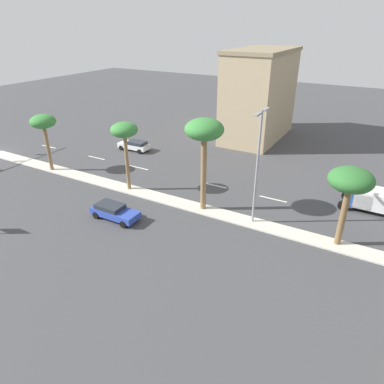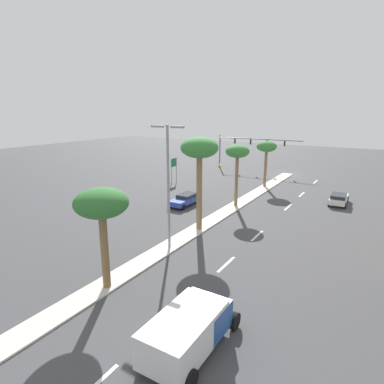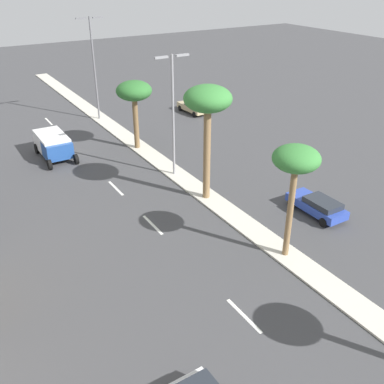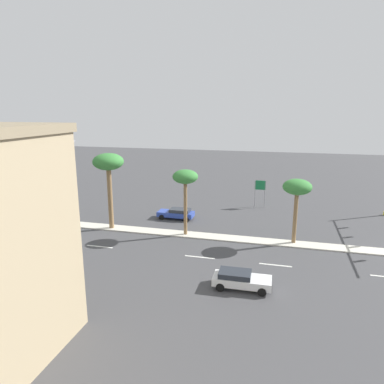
# 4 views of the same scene
# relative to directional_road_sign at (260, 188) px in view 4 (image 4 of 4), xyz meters

# --- Properties ---
(ground_plane) EXTENTS (160.00, 160.00, 0.00)m
(ground_plane) POSITION_rel_directional_road_sign_xyz_m (-13.30, 15.50, -2.70)
(ground_plane) COLOR #424244
(median_curb) EXTENTS (1.80, 80.14, 0.12)m
(median_curb) POSITION_rel_directional_road_sign_xyz_m (-13.30, 24.40, -2.64)
(median_curb) COLOR beige
(median_curb) RESTS_ON ground
(lane_stripe_rear) EXTENTS (0.20, 2.80, 0.01)m
(lane_stripe_rear) POSITION_rel_directional_road_sign_xyz_m (-18.69, -2.67, -2.70)
(lane_stripe_rear) COLOR silver
(lane_stripe_rear) RESTS_ON ground
(lane_stripe_left) EXTENTS (0.20, 2.80, 0.01)m
(lane_stripe_left) POSITION_rel_directional_road_sign_xyz_m (-18.69, 4.13, -2.70)
(lane_stripe_left) COLOR silver
(lane_stripe_left) RESTS_ON ground
(lane_stripe_leading) EXTENTS (0.20, 2.80, 0.01)m
(lane_stripe_leading) POSITION_rel_directional_road_sign_xyz_m (-18.69, 14.35, -2.70)
(lane_stripe_leading) COLOR silver
(lane_stripe_leading) RESTS_ON ground
(lane_stripe_front) EXTENTS (0.20, 2.80, 0.01)m
(lane_stripe_front) POSITION_rel_directional_road_sign_xyz_m (-18.69, 20.81, -2.70)
(lane_stripe_front) COLOR silver
(lane_stripe_front) RESTS_ON ground
(directional_road_sign) EXTENTS (0.10, 1.46, 3.75)m
(directional_road_sign) POSITION_rel_directional_road_sign_xyz_m (0.00, 0.00, 0.00)
(directional_road_sign) COLOR gray
(directional_road_sign) RESTS_ON ground
(palm_tree_trailing) EXTENTS (2.82, 2.82, 6.54)m
(palm_tree_trailing) POSITION_rel_directional_road_sign_xyz_m (-12.99, -4.30, 2.99)
(palm_tree_trailing) COLOR olive
(palm_tree_trailing) RESTS_ON median_curb
(palm_tree_center) EXTENTS (2.67, 2.67, 7.05)m
(palm_tree_center) POSITION_rel_directional_road_sign_xyz_m (-13.37, 6.97, 3.50)
(palm_tree_center) COLOR olive
(palm_tree_center) RESTS_ON median_curb
(palm_tree_mid) EXTENTS (3.38, 3.38, 8.51)m
(palm_tree_mid) POSITION_rel_directional_road_sign_xyz_m (-13.45, 15.69, 4.66)
(palm_tree_mid) COLOR olive
(palm_tree_mid) RESTS_ON median_curb
(palm_tree_inboard) EXTENTS (3.27, 3.27, 6.40)m
(palm_tree_inboard) POSITION_rel_directional_road_sign_xyz_m (-13.60, 27.63, 2.75)
(palm_tree_inboard) COLOR brown
(palm_tree_inboard) RESTS_ON median_curb
(street_lamp_outboard) EXTENTS (2.90, 0.24, 9.78)m
(street_lamp_outboard) POSITION_rel_directional_road_sign_xyz_m (-13.48, 20.58, 3.15)
(street_lamp_outboard) COLOR gray
(street_lamp_outboard) RESTS_ON median_curb
(sedan_white_far) EXTENTS (1.97, 4.42, 1.32)m
(sedan_white_far) POSITION_rel_directional_road_sign_xyz_m (-23.49, -0.15, -1.98)
(sedan_white_far) COLOR silver
(sedan_white_far) RESTS_ON ground
(sedan_tan_front) EXTENTS (2.23, 4.49, 1.33)m
(sedan_tan_front) POSITION_rel_directional_road_sign_xyz_m (-2.94, 34.49, -1.97)
(sedan_tan_front) COLOR tan
(sedan_tan_front) RESTS_ON ground
(sedan_blue_trailing) EXTENTS (1.91, 4.45, 1.31)m
(sedan_blue_trailing) POSITION_rel_directional_road_sign_xyz_m (-8.05, 9.58, -1.99)
(sedan_blue_trailing) COLOR #2D47AD
(sedan_blue_trailing) RESTS_ON ground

